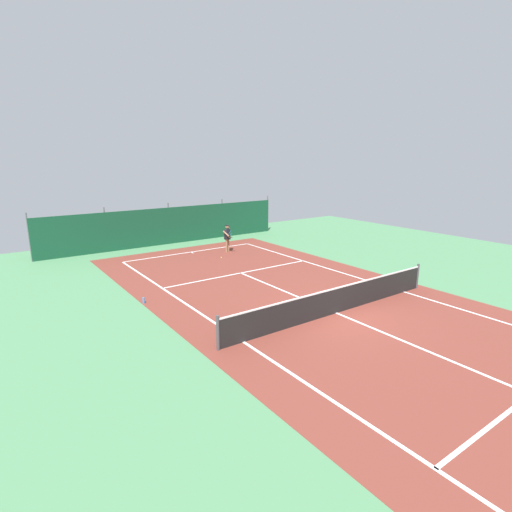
{
  "coord_description": "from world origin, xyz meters",
  "views": [
    {
      "loc": [
        -10.41,
        -9.55,
        5.6
      ],
      "look_at": [
        0.56,
        5.89,
        0.9
      ],
      "focal_mm": 28.1,
      "sensor_mm": 36.0,
      "label": 1
    }
  ],
  "objects_px": {
    "parked_car": "(206,219)",
    "tennis_ball_near_player": "(221,258)",
    "water_bottle": "(144,300)",
    "tennis_player": "(227,236)",
    "tennis_net": "(337,300)"
  },
  "relations": [
    {
      "from": "parked_car",
      "to": "tennis_ball_near_player",
      "type": "bearing_deg",
      "value": 67.39
    },
    {
      "from": "parked_car",
      "to": "water_bottle",
      "type": "height_order",
      "value": "parked_car"
    },
    {
      "from": "tennis_player",
      "to": "water_bottle",
      "type": "relative_size",
      "value": 6.83
    },
    {
      "from": "tennis_net",
      "to": "water_bottle",
      "type": "xyz_separation_m",
      "value": [
        -5.42,
        5.11,
        -0.39
      ]
    },
    {
      "from": "tennis_player",
      "to": "parked_car",
      "type": "xyz_separation_m",
      "value": [
        2.55,
        7.43,
        -0.12
      ]
    },
    {
      "from": "tennis_ball_near_player",
      "to": "water_bottle",
      "type": "relative_size",
      "value": 0.28
    },
    {
      "from": "parked_car",
      "to": "tennis_net",
      "type": "bearing_deg",
      "value": 76.87
    },
    {
      "from": "tennis_net",
      "to": "tennis_ball_near_player",
      "type": "height_order",
      "value": "tennis_net"
    },
    {
      "from": "tennis_net",
      "to": "water_bottle",
      "type": "height_order",
      "value": "tennis_net"
    },
    {
      "from": "tennis_net",
      "to": "tennis_player",
      "type": "xyz_separation_m",
      "value": [
        1.87,
        10.7,
        0.45
      ]
    },
    {
      "from": "tennis_player",
      "to": "tennis_ball_near_player",
      "type": "xyz_separation_m",
      "value": [
        -1.11,
        -1.13,
        -0.93
      ]
    },
    {
      "from": "water_bottle",
      "to": "tennis_player",
      "type": "bearing_deg",
      "value": 37.49
    },
    {
      "from": "tennis_net",
      "to": "tennis_ball_near_player",
      "type": "xyz_separation_m",
      "value": [
        0.75,
        9.57,
        -0.48
      ]
    },
    {
      "from": "tennis_player",
      "to": "tennis_ball_near_player",
      "type": "distance_m",
      "value": 1.84
    },
    {
      "from": "tennis_player",
      "to": "water_bottle",
      "type": "height_order",
      "value": "tennis_player"
    }
  ]
}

